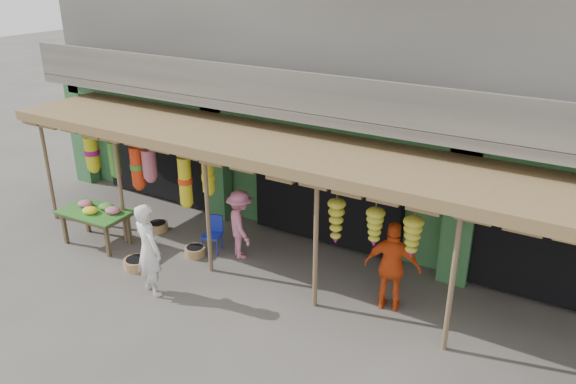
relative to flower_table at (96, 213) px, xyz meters
The scene contains 11 objects.
ground 4.58m from the flower_table, ahead, with size 80.00×80.00×0.00m, color #514C47.
building 7.51m from the flower_table, 50.49° to the left, with size 16.40×6.80×7.00m.
awning 4.89m from the flower_table, 17.61° to the left, with size 14.00×2.70×2.79m.
flower_table is the anchor object (origin of this frame).
blue_chair 2.73m from the flower_table, 24.71° to the left, with size 0.49×0.50×0.83m.
basket_left 1.53m from the flower_table, 59.74° to the left, with size 0.50×0.50×0.21m, color olive.
basket_mid 1.73m from the flower_table, 13.62° to the right, with size 0.54×0.54×0.21m, color #A27949.
basket_right 2.47m from the flower_table, 16.84° to the left, with size 0.46×0.46×0.21m, color olive.
person_front 2.67m from the flower_table, 19.47° to the right, with size 0.69×0.46×1.90m, color silver.
person_vendor 6.82m from the flower_table, ahead, with size 1.05×0.44×1.79m, color #E44B15.
person_shopper 3.39m from the flower_table, 20.99° to the left, with size 1.01×0.58×1.56m, color pink.
Camera 1 is at (5.25, -8.21, 6.15)m, focal length 35.00 mm.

